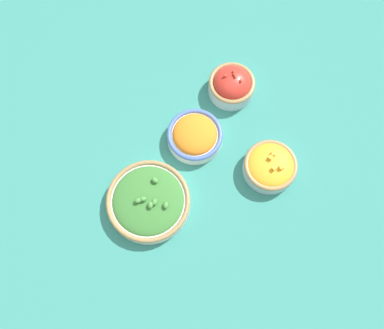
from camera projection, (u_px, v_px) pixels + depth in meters
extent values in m
plane|color=#337F75|center=(192.00, 168.00, 1.07)|extent=(3.00, 3.00, 0.00)
cylinder|color=silver|center=(149.00, 202.00, 1.03)|extent=(0.20, 0.20, 0.03)
torus|color=#997A4C|center=(148.00, 200.00, 1.02)|extent=(0.20, 0.20, 0.01)
ellipsoid|color=#387533|center=(148.00, 200.00, 1.02)|extent=(0.17, 0.17, 0.03)
ellipsoid|color=#47893D|center=(143.00, 199.00, 1.00)|extent=(0.02, 0.02, 0.01)
ellipsoid|color=#47893D|center=(150.00, 205.00, 0.99)|extent=(0.02, 0.02, 0.01)
ellipsoid|color=#47893D|center=(166.00, 205.00, 0.99)|extent=(0.02, 0.02, 0.01)
ellipsoid|color=#47893D|center=(138.00, 201.00, 0.99)|extent=(0.02, 0.01, 0.01)
ellipsoid|color=#47893D|center=(154.00, 202.00, 0.99)|extent=(0.02, 0.02, 0.01)
ellipsoid|color=#47893D|center=(155.00, 180.00, 1.01)|extent=(0.02, 0.02, 0.01)
cylinder|color=#B2C1CC|center=(231.00, 87.00, 1.12)|extent=(0.12, 0.12, 0.04)
torus|color=#997A4C|center=(232.00, 83.00, 1.10)|extent=(0.12, 0.12, 0.01)
ellipsoid|color=red|center=(232.00, 83.00, 1.10)|extent=(0.10, 0.10, 0.06)
ellipsoid|color=red|center=(225.00, 76.00, 1.07)|extent=(0.01, 0.01, 0.01)
ellipsoid|color=red|center=(234.00, 72.00, 1.07)|extent=(0.01, 0.01, 0.01)
ellipsoid|color=red|center=(241.00, 80.00, 1.07)|extent=(0.01, 0.01, 0.01)
ellipsoid|color=red|center=(235.00, 76.00, 1.07)|extent=(0.01, 0.01, 0.01)
ellipsoid|color=red|center=(234.00, 74.00, 1.07)|extent=(0.01, 0.01, 0.01)
cylinder|color=#B2C1CC|center=(269.00, 167.00, 1.06)|extent=(0.13, 0.13, 0.04)
torus|color=#997A4C|center=(271.00, 165.00, 1.04)|extent=(0.13, 0.13, 0.01)
ellipsoid|color=orange|center=(271.00, 165.00, 1.04)|extent=(0.11, 0.11, 0.03)
cube|color=#F4A828|center=(271.00, 158.00, 1.02)|extent=(0.01, 0.01, 0.01)
cube|color=#F4A828|center=(273.00, 154.00, 1.03)|extent=(0.01, 0.01, 0.01)
cube|color=#F4A828|center=(274.00, 168.00, 1.01)|extent=(0.01, 0.01, 0.01)
cube|color=#F4A828|center=(281.00, 167.00, 1.02)|extent=(0.01, 0.01, 0.01)
cylinder|color=silver|center=(195.00, 137.00, 1.08)|extent=(0.14, 0.14, 0.03)
torus|color=#4766B7|center=(195.00, 134.00, 1.07)|extent=(0.14, 0.14, 0.01)
ellipsoid|color=orange|center=(195.00, 134.00, 1.07)|extent=(0.11, 0.11, 0.04)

